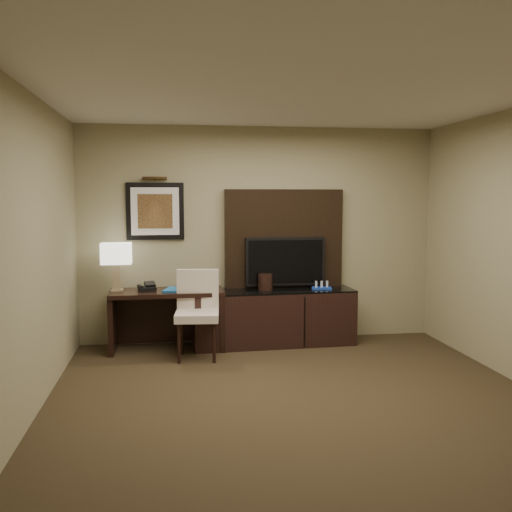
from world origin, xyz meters
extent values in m
cube|color=#2E2214|center=(0.00, 0.00, -0.01)|extent=(4.50, 5.00, 0.01)
cube|color=silver|center=(0.00, 0.00, 2.70)|extent=(4.50, 5.00, 0.01)
cube|color=gray|center=(0.00, 2.50, 1.35)|extent=(4.50, 0.01, 2.70)
cube|color=gray|center=(0.00, -2.50, 1.35)|extent=(4.50, 0.01, 2.70)
cube|color=gray|center=(-2.25, 0.00, 1.35)|extent=(0.01, 5.00, 2.70)
cube|color=black|center=(-1.17, 2.15, 0.36)|extent=(1.35, 0.60, 0.72)
cube|color=black|center=(0.13, 2.20, 0.34)|extent=(2.01, 0.63, 0.68)
cube|color=black|center=(0.30, 2.44, 1.27)|extent=(1.50, 0.12, 1.30)
cube|color=black|center=(0.30, 2.34, 1.02)|extent=(1.00, 0.08, 0.60)
cube|color=black|center=(-1.30, 2.48, 1.65)|extent=(0.70, 0.04, 0.70)
cylinder|color=#3E2913|center=(-1.30, 2.44, 2.05)|extent=(0.04, 0.04, 0.30)
cube|color=#165595|center=(-1.06, 2.12, 0.73)|extent=(0.33, 0.39, 0.02)
imported|color=#BFAF96|center=(-1.00, 2.09, 0.83)|extent=(0.16, 0.02, 0.22)
cylinder|color=#ABBDC1|center=(-0.74, 2.18, 0.81)|extent=(0.08, 0.08, 0.19)
cylinder|color=black|center=(0.03, 2.21, 0.78)|extent=(0.23, 0.23, 0.20)
camera|label=1|loc=(-1.10, -4.63, 1.83)|focal=40.00mm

